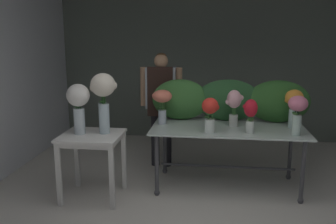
# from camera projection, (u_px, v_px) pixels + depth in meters

# --- Properties ---
(ground_plane) EXTENTS (8.60, 8.60, 0.00)m
(ground_plane) POSITION_uv_depth(u_px,v_px,m) (204.00, 177.00, 4.99)
(ground_plane) COLOR beige
(wall_back) EXTENTS (5.49, 0.12, 2.96)m
(wall_back) POSITION_uv_depth(u_px,v_px,m) (209.00, 58.00, 6.57)
(wall_back) COLOR slate
(wall_back) RESTS_ON ground
(wall_left) EXTENTS (0.12, 4.03, 2.96)m
(wall_left) POSITION_uv_depth(u_px,v_px,m) (6.00, 66.00, 5.01)
(wall_left) COLOR silver
(wall_left) RESTS_ON ground
(display_table_glass) EXTENTS (1.88, 0.92, 0.79)m
(display_table_glass) POSITION_uv_depth(u_px,v_px,m) (228.00, 136.00, 4.53)
(display_table_glass) COLOR silver
(display_table_glass) RESTS_ON ground
(side_table_white) EXTENTS (0.69, 0.63, 0.78)m
(side_table_white) POSITION_uv_depth(u_px,v_px,m) (92.00, 143.00, 4.24)
(side_table_white) COLOR white
(side_table_white) RESTS_ON ground
(florist) EXTENTS (0.60, 0.24, 1.65)m
(florist) POSITION_uv_depth(u_px,v_px,m) (161.00, 98.00, 5.21)
(florist) COLOR #232328
(florist) RESTS_ON ground
(foliage_backdrop) EXTENTS (2.05, 0.32, 0.55)m
(foliage_backdrop) POSITION_uv_depth(u_px,v_px,m) (230.00, 100.00, 4.77)
(foliage_backdrop) COLOR #387033
(foliage_backdrop) RESTS_ON display_table_glass
(vase_crimson_snapdragons) EXTENTS (0.17, 0.16, 0.40)m
(vase_crimson_snapdragons) POSITION_uv_depth(u_px,v_px,m) (250.00, 113.00, 4.20)
(vase_crimson_snapdragons) COLOR silver
(vase_crimson_snapdragons) RESTS_ON display_table_glass
(vase_scarlet_peonies) EXTENTS (0.20, 0.19, 0.41)m
(vase_scarlet_peonies) POSITION_uv_depth(u_px,v_px,m) (210.00, 112.00, 4.21)
(vase_scarlet_peonies) COLOR silver
(vase_scarlet_peonies) RESTS_ON display_table_glass
(vase_blush_ranunculus) EXTENTS (0.22, 0.18, 0.46)m
(vase_blush_ranunculus) POSITION_uv_depth(u_px,v_px,m) (234.00, 105.00, 4.49)
(vase_blush_ranunculus) COLOR silver
(vase_blush_ranunculus) RESTS_ON display_table_glass
(vase_rosy_hydrangea) EXTENTS (0.22, 0.22, 0.46)m
(vase_rosy_hydrangea) POSITION_uv_depth(u_px,v_px,m) (298.00, 110.00, 4.09)
(vase_rosy_hydrangea) COLOR silver
(vase_rosy_hydrangea) RESTS_ON display_table_glass
(vase_coral_roses) EXTENTS (0.25, 0.25, 0.44)m
(vase_coral_roses) POSITION_uv_depth(u_px,v_px,m) (162.00, 101.00, 4.61)
(vase_coral_roses) COLOR silver
(vase_coral_roses) RESTS_ON display_table_glass
(vase_sunset_tulips) EXTENTS (0.22, 0.22, 0.47)m
(vase_sunset_tulips) POSITION_uv_depth(u_px,v_px,m) (294.00, 103.00, 4.41)
(vase_sunset_tulips) COLOR silver
(vase_sunset_tulips) RESTS_ON display_table_glass
(vase_white_roses_tall) EXTENTS (0.26, 0.26, 0.58)m
(vase_white_roses_tall) POSITION_uv_depth(u_px,v_px,m) (79.00, 102.00, 4.15)
(vase_white_roses_tall) COLOR silver
(vase_white_roses_tall) RESTS_ON side_table_white
(vase_cream_lisianthus_tall) EXTENTS (0.31, 0.28, 0.70)m
(vase_cream_lisianthus_tall) POSITION_uv_depth(u_px,v_px,m) (103.00, 94.00, 4.16)
(vase_cream_lisianthus_tall) COLOR silver
(vase_cream_lisianthus_tall) RESTS_ON side_table_white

